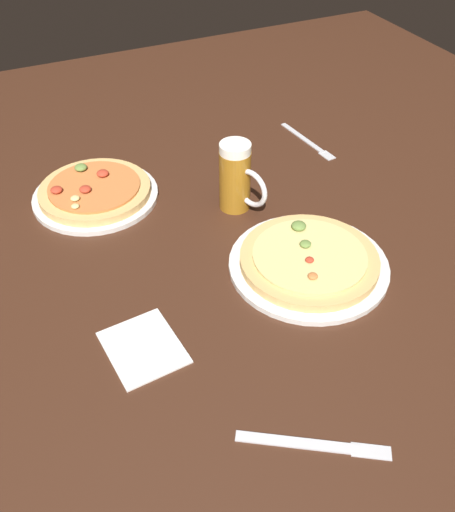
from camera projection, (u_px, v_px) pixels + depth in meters
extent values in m
cube|color=#3D2114|center=(228.00, 269.00, 1.19)|extent=(2.40, 2.40, 0.03)
cylinder|color=silver|center=(308.00, 265.00, 1.16)|extent=(0.33, 0.33, 0.01)
cylinder|color=tan|center=(309.00, 260.00, 1.15)|extent=(0.28, 0.28, 0.02)
cylinder|color=#DBC67A|center=(310.00, 255.00, 1.15)|extent=(0.23, 0.23, 0.01)
ellipsoid|color=#B73823|center=(310.00, 260.00, 1.12)|extent=(0.02, 0.02, 0.01)
ellipsoid|color=olive|center=(298.00, 225.00, 1.20)|extent=(0.03, 0.03, 0.02)
ellipsoid|color=olive|center=(305.00, 244.00, 1.16)|extent=(0.02, 0.02, 0.01)
ellipsoid|color=#C67038|center=(313.00, 276.00, 1.09)|extent=(0.02, 0.02, 0.01)
cylinder|color=silver|center=(96.00, 196.00, 1.35)|extent=(0.29, 0.29, 0.01)
cylinder|color=tan|center=(95.00, 191.00, 1.34)|extent=(0.26, 0.26, 0.02)
cylinder|color=#C67038|center=(94.00, 186.00, 1.33)|extent=(0.21, 0.21, 0.01)
ellipsoid|color=#DBC67A|center=(75.00, 198.00, 1.28)|extent=(0.02, 0.02, 0.01)
ellipsoid|color=#B73823|center=(103.00, 173.00, 1.36)|extent=(0.03, 0.03, 0.01)
ellipsoid|color=olive|center=(81.00, 167.00, 1.38)|extent=(0.03, 0.03, 0.01)
ellipsoid|color=#DBC67A|center=(75.00, 206.00, 1.26)|extent=(0.02, 0.02, 0.01)
ellipsoid|color=#B73823|center=(56.00, 190.00, 1.30)|extent=(0.03, 0.03, 0.01)
ellipsoid|color=#B73823|center=(85.00, 189.00, 1.31)|extent=(0.03, 0.03, 0.01)
cylinder|color=#9E6619|center=(235.00, 180.00, 1.28)|extent=(0.07, 0.07, 0.14)
cylinder|color=white|center=(235.00, 148.00, 1.23)|extent=(0.07, 0.07, 0.02)
torus|color=silver|center=(251.00, 188.00, 1.26)|extent=(0.05, 0.09, 0.09)
cube|color=white|center=(143.00, 347.00, 1.00)|extent=(0.14, 0.16, 0.01)
cube|color=silver|center=(303.00, 137.00, 1.57)|extent=(0.03, 0.19, 0.01)
cube|color=silver|center=(327.00, 155.00, 1.50)|extent=(0.03, 0.05, 0.00)
cube|color=silver|center=(298.00, 442.00, 0.86)|extent=(0.17, 0.12, 0.01)
cube|color=silver|center=(371.00, 451.00, 0.85)|extent=(0.06, 0.05, 0.00)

